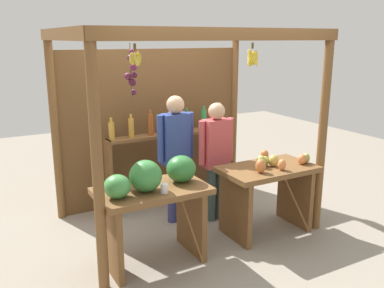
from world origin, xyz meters
TOP-DOWN VIEW (x-y plane):
  - ground_plane at (0.00, 0.00)m, footprint 12.00×12.00m
  - market_stall at (-0.01, 0.40)m, footprint 2.76×1.91m
  - fruit_counter_left at (-0.72, -0.69)m, footprint 1.11×0.64m
  - fruit_counter_right at (0.73, -0.68)m, footprint 1.11×0.64m
  - bottle_shelf_unit at (0.12, 0.67)m, footprint 1.76×0.22m
  - vendor_man at (-0.07, 0.10)m, footprint 0.48×0.21m
  - vendor_woman at (0.37, -0.11)m, footprint 0.48×0.20m

SIDE VIEW (x-z plane):
  - ground_plane at x=0.00m, z-range 0.00..0.00m
  - fruit_counter_right at x=0.73m, z-range 0.11..1.07m
  - fruit_counter_left at x=-0.72m, z-range 0.16..1.28m
  - bottle_shelf_unit at x=0.12m, z-range 0.13..1.48m
  - vendor_woman at x=0.37m, z-range 0.14..1.63m
  - vendor_man at x=-0.07m, z-range 0.16..1.74m
  - market_stall at x=-0.01m, z-range 0.20..2.53m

